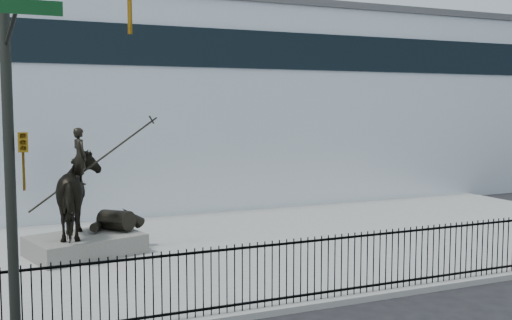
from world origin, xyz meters
name	(u,v)px	position (x,y,z in m)	size (l,w,h in m)	color
plaza	(243,247)	(0.00, 7.00, 0.07)	(30.00, 12.00, 0.15)	gray
building	(148,108)	(0.00, 20.00, 4.50)	(44.00, 14.00, 9.00)	white
picket_fence	(336,266)	(0.00, 1.25, 0.90)	(22.10, 0.10, 1.50)	black
statue_plinth	(85,245)	(-4.86, 7.74, 0.45)	(3.15, 2.17, 0.59)	#585550
equestrian_statue	(86,195)	(-4.80, 7.76, 1.98)	(3.89, 2.99, 3.42)	black
traffic_signal_left	(27,145)	(-6.75, -0.62, 4.03)	(1.52, 4.84, 7.00)	black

